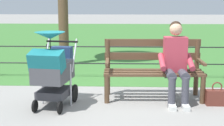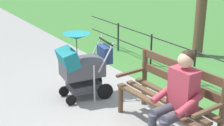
{
  "view_description": "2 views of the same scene",
  "coord_description": "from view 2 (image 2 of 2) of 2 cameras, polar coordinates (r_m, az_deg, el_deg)",
  "views": [
    {
      "loc": [
        -0.37,
        5.41,
        1.63
      ],
      "look_at": [
        -0.17,
        -0.01,
        0.6
      ],
      "focal_mm": 54.94,
      "sensor_mm": 36.0,
      "label": 1
    },
    {
      "loc": [
        -3.86,
        2.93,
        2.54
      ],
      "look_at": [
        0.1,
        0.24,
        0.77
      ],
      "focal_mm": 52.93,
      "sensor_mm": 36.0,
      "label": 2
    }
  ],
  "objects": [
    {
      "name": "park_bench",
      "position": [
        4.74,
        10.08,
        -5.22
      ],
      "size": [
        1.61,
        0.63,
        0.96
      ],
      "color": "brown",
      "rests_on": "ground"
    },
    {
      "name": "ground_plane",
      "position": [
        5.47,
        2.71,
        -7.39
      ],
      "size": [
        60.0,
        60.0,
        0.0
      ],
      "primitive_type": "plane",
      "color": "gray"
    },
    {
      "name": "park_fence",
      "position": [
        6.11,
        15.93,
        -0.84
      ],
      "size": [
        7.36,
        0.04,
        0.7
      ],
      "color": "black",
      "rests_on": "ground"
    },
    {
      "name": "person_on_bench",
      "position": [
        4.32,
        11.14,
        -5.7
      ],
      "size": [
        0.54,
        0.74,
        1.28
      ],
      "color": "#42424C",
      "rests_on": "ground"
    },
    {
      "name": "stroller",
      "position": [
        5.54,
        -5.27,
        -0.38
      ],
      "size": [
        0.62,
        0.94,
        1.15
      ],
      "color": "black",
      "rests_on": "ground"
    }
  ]
}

